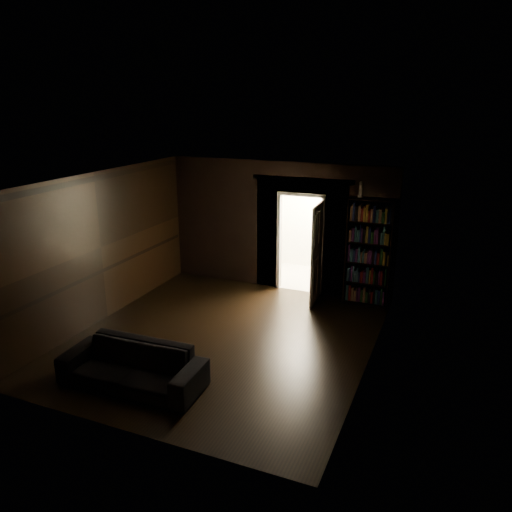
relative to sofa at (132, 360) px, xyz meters
The scene contains 9 objects.
ground 1.95m from the sofa, 72.34° to the left, with size 5.50×5.50×0.00m, color black.
room_walls 3.20m from the sofa, 78.87° to the left, with size 5.02×5.61×2.84m.
kitchen_alcove 5.84m from the sofa, 79.27° to the left, with size 2.20×1.80×2.60m.
sofa is the anchor object (origin of this frame).
bookshelf 5.11m from the sofa, 59.43° to the left, with size 0.90×0.32×2.20m, color black.
refrigerator 6.09m from the sofa, 73.98° to the left, with size 0.74×0.68×1.65m, color white.
door 4.45m from the sofa, 69.12° to the left, with size 0.85×0.05×2.05m, color white.
figurine 5.36m from the sofa, 62.24° to the left, with size 0.10×0.10×0.31m, color silver.
bottles 6.19m from the sofa, 73.40° to the left, with size 0.63×0.08×0.26m, color black.
Camera 1 is at (3.58, -7.08, 4.05)m, focal length 35.00 mm.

